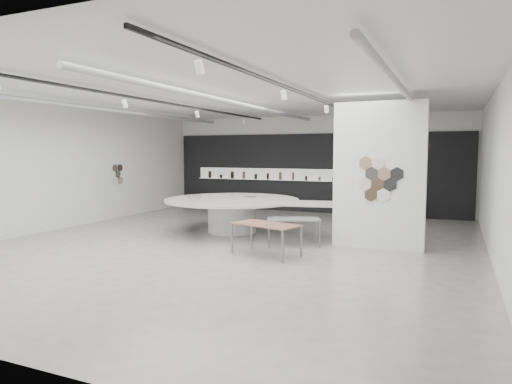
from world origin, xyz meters
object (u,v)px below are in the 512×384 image
at_px(display_island, 235,210).
at_px(kitchen_counter, 395,207).
at_px(sample_table_stone, 293,221).
at_px(sample_table_wood, 266,226).
at_px(partition_column, 379,176).

xyz_separation_m(display_island, kitchen_counter, (3.99, 4.96, -0.24)).
bearing_deg(sample_table_stone, kitchen_counter, 73.64).
height_order(display_island, sample_table_wood, display_island).
distance_m(sample_table_wood, kitchen_counter, 7.64).
relative_size(partition_column, sample_table_wood, 2.10).
height_order(sample_table_stone, kitchen_counter, kitchen_counter).
relative_size(sample_table_wood, kitchen_counter, 1.13).
bearing_deg(partition_column, display_island, 172.31).
distance_m(sample_table_wood, sample_table_stone, 1.35).
bearing_deg(display_island, sample_table_stone, -37.77).
xyz_separation_m(sample_table_stone, kitchen_counter, (1.77, 6.04, -0.21)).
bearing_deg(display_island, partition_column, -19.39).
distance_m(display_island, sample_table_stone, 2.46).
bearing_deg(partition_column, sample_table_wood, -140.54).
bearing_deg(kitchen_counter, display_island, -124.15).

